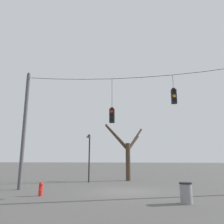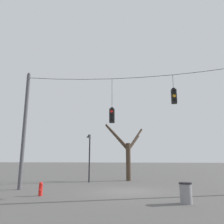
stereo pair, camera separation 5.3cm
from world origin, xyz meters
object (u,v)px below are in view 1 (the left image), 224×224
at_px(utility_pole_left, 24,128).
at_px(street_lamp, 89,148).
at_px(trash_bin, 186,193).
at_px(fire_hydrant, 41,189).
at_px(traffic_light_over_intersection, 112,115).
at_px(traffic_light_near_right_pole, 174,96).
at_px(bare_tree, 127,152).

xyz_separation_m(utility_pole_left, street_lamp, (3.60, 4.92, -1.20)).
bearing_deg(trash_bin, fire_hydrant, 171.38).
bearing_deg(fire_hydrant, traffic_light_over_intersection, 30.23).
bearing_deg(fire_hydrant, traffic_light_near_right_pole, 15.44).
distance_m(traffic_light_near_right_pole, trash_bin, 6.62).
bearing_deg(trash_bin, traffic_light_over_intersection, 139.47).
bearing_deg(bare_tree, trash_bin, -71.80).
height_order(traffic_light_over_intersection, traffic_light_near_right_pole, traffic_light_near_right_pole).
xyz_separation_m(fire_hydrant, trash_bin, (7.75, -1.18, 0.10)).
height_order(utility_pole_left, traffic_light_over_intersection, utility_pole_left).
bearing_deg(traffic_light_over_intersection, fire_hydrant, -149.77).
height_order(utility_pole_left, bare_tree, utility_pole_left).
xyz_separation_m(traffic_light_over_intersection, traffic_light_near_right_pole, (4.21, 0.00, 1.21)).
relative_size(utility_pole_left, trash_bin, 8.88).
bearing_deg(street_lamp, trash_bin, -51.05).
bearing_deg(fire_hydrant, utility_pole_left, 139.17).
height_order(traffic_light_over_intersection, street_lamp, traffic_light_over_intersection).
relative_size(traffic_light_near_right_pole, bare_tree, 0.37).
bearing_deg(bare_tree, traffic_light_over_intersection, -94.03).
xyz_separation_m(traffic_light_near_right_pole, bare_tree, (-3.70, 7.12, -3.51)).
xyz_separation_m(utility_pole_left, traffic_light_near_right_pole, (10.55, -0.00, 1.97)).
distance_m(bare_tree, fire_hydrant, 10.52).
height_order(traffic_light_near_right_pole, street_lamp, traffic_light_near_right_pole).
height_order(street_lamp, fire_hydrant, street_lamp).
distance_m(street_lamp, trash_bin, 10.97).
relative_size(street_lamp, trash_bin, 4.45).
bearing_deg(fire_hydrant, trash_bin, -8.62).
height_order(street_lamp, trash_bin, street_lamp).
bearing_deg(traffic_light_over_intersection, trash_bin, -40.53).
bearing_deg(trash_bin, traffic_light_near_right_pole, 85.79).
distance_m(traffic_light_near_right_pole, bare_tree, 8.76).
height_order(fire_hydrant, trash_bin, trash_bin).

